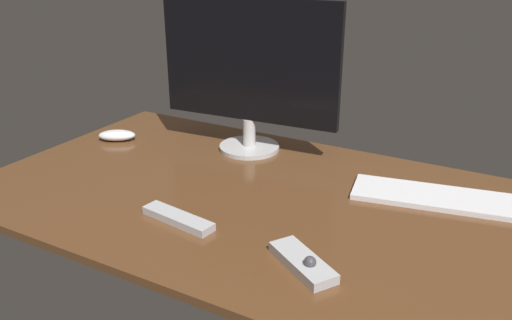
{
  "coord_description": "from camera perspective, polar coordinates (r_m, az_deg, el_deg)",
  "views": [
    {
      "loc": [
        60.29,
        -105.19,
        61.18
      ],
      "look_at": [
        -2.5,
        7.45,
        8.0
      ],
      "focal_mm": 37.16,
      "sensor_mm": 36.0,
      "label": 1
    }
  ],
  "objects": [
    {
      "name": "computer_mouse",
      "position": [
        1.76,
        -14.74,
        2.58
      ],
      "size": [
        13.24,
        11.18,
        3.35
      ],
      "primitive_type": "ellipsoid",
      "rotation": [
        0.0,
        0.0,
        0.52
      ],
      "color": "silver",
      "rests_on": "desk"
    },
    {
      "name": "media_remote",
      "position": [
        1.06,
        5.08,
        -10.91
      ],
      "size": [
        17.14,
        13.84,
        3.7
      ],
      "rotation": [
        0.0,
        0.0,
        -0.57
      ],
      "color": "#B7B7BC",
      "rests_on": "desk"
    },
    {
      "name": "desk",
      "position": [
        1.35,
        -0.61,
        -3.99
      ],
      "size": [
        140.0,
        84.0,
        2.0
      ],
      "primitive_type": "cube",
      "color": "brown",
      "rests_on": "ground"
    },
    {
      "name": "keyboard",
      "position": [
        1.39,
        18.36,
        -3.77
      ],
      "size": [
        40.12,
        20.27,
        1.31
      ],
      "primitive_type": "cube",
      "rotation": [
        0.0,
        0.0,
        0.18
      ],
      "color": "white",
      "rests_on": "desk"
    },
    {
      "name": "tv_remote",
      "position": [
        1.23,
        -8.4,
        -6.23
      ],
      "size": [
        19.46,
        7.11,
        1.82
      ],
      "primitive_type": "cube",
      "rotation": [
        0.0,
        0.0,
        -0.14
      ],
      "color": "#B7B7BC",
      "rests_on": "desk"
    },
    {
      "name": "monitor",
      "position": [
        1.56,
        -0.77,
        9.63
      ],
      "size": [
        55.15,
        18.43,
        45.26
      ],
      "rotation": [
        0.0,
        0.0,
        0.07
      ],
      "color": "silver",
      "rests_on": "desk"
    }
  ]
}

